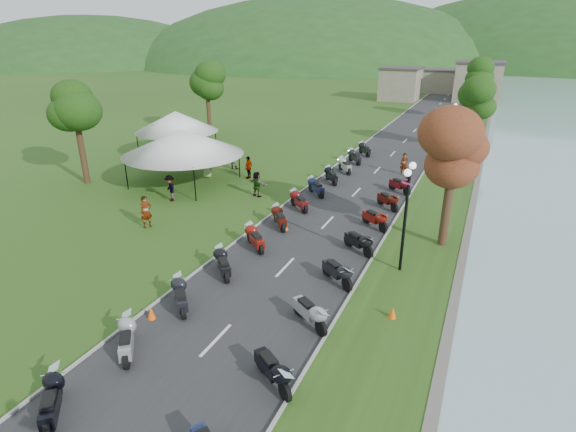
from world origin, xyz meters
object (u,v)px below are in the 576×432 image
at_px(pedestrian_a, 148,227).
at_px(pedestrian_c, 172,201).
at_px(pedestrian_b, 234,168).
at_px(vendor_tent_main, 184,157).

distance_m(pedestrian_a, pedestrian_c, 4.41).
bearing_deg(pedestrian_b, pedestrian_a, 101.43).
distance_m(vendor_tent_main, pedestrian_b, 5.42).
xyz_separation_m(vendor_tent_main, pedestrian_a, (2.95, -7.70, -2.00)).
xyz_separation_m(pedestrian_b, pedestrian_c, (0.17, -8.45, 0.00)).
bearing_deg(vendor_tent_main, pedestrian_c, -68.39).
distance_m(pedestrian_b, pedestrian_c, 8.45).
distance_m(pedestrian_a, pedestrian_b, 12.70).
height_order(pedestrian_a, pedestrian_b, pedestrian_b).
bearing_deg(vendor_tent_main, pedestrian_b, 75.71).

